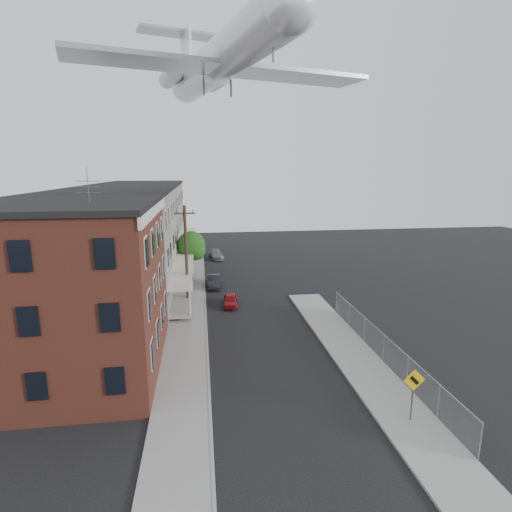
{
  "coord_description": "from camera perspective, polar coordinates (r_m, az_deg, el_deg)",
  "views": [
    {
      "loc": [
        -4.24,
        -17.08,
        12.06
      ],
      "look_at": [
        -0.73,
        8.09,
        6.51
      ],
      "focal_mm": 28.0,
      "sensor_mm": 36.0,
      "label": 1
    }
  ],
  "objects": [
    {
      "name": "chainlink_fence",
      "position": [
        27.13,
        17.76,
        -12.37
      ],
      "size": [
        0.06,
        18.06,
        1.9
      ],
      "color": "gray",
      "rests_on": "ground"
    },
    {
      "name": "utility_pole",
      "position": [
        35.87,
        -9.94,
        0.25
      ],
      "size": [
        1.8,
        0.26,
        9.0
      ],
      "color": "black",
      "rests_on": "ground"
    },
    {
      "name": "row_house_b",
      "position": [
        41.88,
        -18.46,
        2.16
      ],
      "size": [
        11.98,
        7.0,
        10.3
      ],
      "color": "#6D6756",
      "rests_on": "ground"
    },
    {
      "name": "car_mid",
      "position": [
        41.88,
        -6.06,
        -3.6
      ],
      "size": [
        1.39,
        3.79,
        1.24
      ],
      "primitive_type": "imported",
      "rotation": [
        0.0,
        0.0,
        -0.02
      ],
      "color": "black",
      "rests_on": "ground"
    },
    {
      "name": "car_far",
      "position": [
        54.94,
        -5.67,
        0.19
      ],
      "size": [
        2.06,
        4.12,
        1.15
      ],
      "primitive_type": "imported",
      "rotation": [
        0.0,
        0.0,
        0.12
      ],
      "color": "slate",
      "rests_on": "ground"
    },
    {
      "name": "curb_right",
      "position": [
        27.29,
        10.93,
        -13.98
      ],
      "size": [
        0.15,
        26.0,
        0.14
      ],
      "primitive_type": "cube",
      "color": "gray",
      "rests_on": "ground"
    },
    {
      "name": "row_house_a",
      "position": [
        35.14,
        -20.46,
        0.16
      ],
      "size": [
        11.98,
        7.0,
        10.3
      ],
      "color": "slate",
      "rests_on": "ground"
    },
    {
      "name": "car_near",
      "position": [
        36.12,
        -3.67,
        -6.31
      ],
      "size": [
        1.54,
        3.25,
        1.07
      ],
      "primitive_type": "imported",
      "rotation": [
        0.0,
        0.0,
        -0.09
      ],
      "color": "maroon",
      "rests_on": "ground"
    },
    {
      "name": "warning_sign",
      "position": [
        21.4,
        21.58,
        -17.01
      ],
      "size": [
        1.1,
        0.11,
        2.8
      ],
      "color": "#515156",
      "rests_on": "ground"
    },
    {
      "name": "ground",
      "position": [
        21.33,
        5.34,
        -22.17
      ],
      "size": [
        120.0,
        120.0,
        0.0
      ],
      "primitive_type": "plane",
      "color": "black",
      "rests_on": "ground"
    },
    {
      "name": "sidewalk_left",
      "position": [
        42.81,
        -9.33,
        -4.13
      ],
      "size": [
        3.0,
        62.0,
        0.12
      ],
      "primitive_type": "cube",
      "color": "gray",
      "rests_on": "ground"
    },
    {
      "name": "curb_left",
      "position": [
        42.79,
        -7.38,
        -4.06
      ],
      "size": [
        0.15,
        62.0,
        0.14
      ],
      "primitive_type": "cube",
      "color": "gray",
      "rests_on": "ground"
    },
    {
      "name": "sidewalk_right",
      "position": [
        27.77,
        13.85,
        -13.66
      ],
      "size": [
        3.0,
        26.0,
        0.12
      ],
      "primitive_type": "cube",
      "color": "gray",
      "rests_on": "ground"
    },
    {
      "name": "airplane",
      "position": [
        38.45,
        -5.39,
        25.97
      ],
      "size": [
        25.39,
        29.03,
        8.37
      ],
      "color": "white",
      "rests_on": "ground"
    },
    {
      "name": "street_tree",
      "position": [
        45.83,
        -9.09,
        1.34
      ],
      "size": [
        3.22,
        3.2,
        5.2
      ],
      "color": "black",
      "rests_on": "ground"
    },
    {
      "name": "row_house_d",
      "position": [
        55.55,
        -15.92,
        4.68
      ],
      "size": [
        11.98,
        7.0,
        10.3
      ],
      "color": "#6D6756",
      "rests_on": "ground"
    },
    {
      "name": "row_house_e",
      "position": [
        62.44,
        -15.06,
        5.53
      ],
      "size": [
        11.98,
        7.0,
        10.3
      ],
      "color": "slate",
      "rests_on": "ground"
    },
    {
      "name": "row_house_c",
      "position": [
        48.69,
        -17.01,
        3.6
      ],
      "size": [
        11.98,
        7.0,
        10.3
      ],
      "color": "slate",
      "rests_on": "ground"
    },
    {
      "name": "corner_building",
      "position": [
        26.22,
        -24.89,
        -4.11
      ],
      "size": [
        10.31,
        12.3,
        12.15
      ],
      "color": "#351811",
      "rests_on": "ground"
    }
  ]
}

